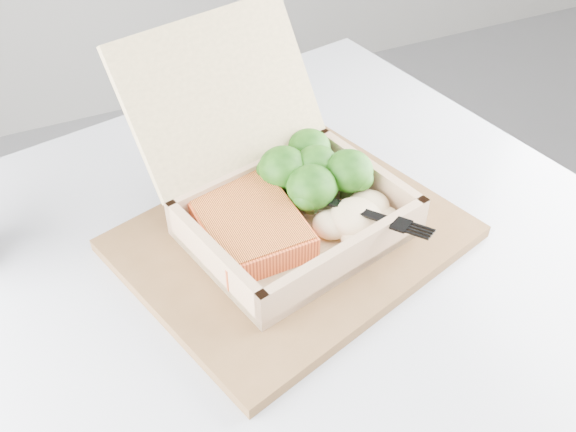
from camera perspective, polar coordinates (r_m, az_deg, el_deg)
name	(u,v)px	position (r m, az deg, el deg)	size (l,w,h in m)	color
cafe_table	(289,406)	(0.78, 0.06, -16.58)	(0.94, 0.94, 0.73)	black
serving_tray	(292,238)	(0.68, 0.39, -1.99)	(0.33, 0.27, 0.01)	brown
takeout_container	(271,179)	(0.67, -1.48, 3.34)	(0.27, 0.30, 0.18)	tan
salmon_fillet	(248,224)	(0.65, -3.56, -0.74)	(0.10, 0.13, 0.03)	orange
broccoli_pile	(316,172)	(0.70, 2.54, 3.89)	(0.13, 0.13, 0.05)	#31751A
mashed_potatoes	(356,218)	(0.66, 6.05, -0.14)	(0.09, 0.08, 0.03)	#D6B98A
plastic_fork	(335,201)	(0.66, 4.24, 1.31)	(0.09, 0.13, 0.02)	black
receipt	(192,170)	(0.79, -8.51, 4.06)	(0.07, 0.13, 0.00)	silver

